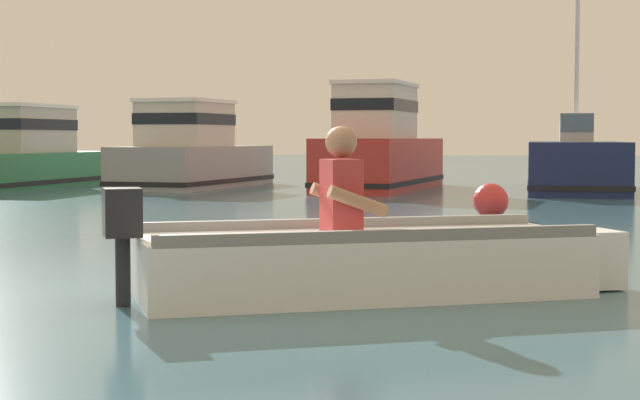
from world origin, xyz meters
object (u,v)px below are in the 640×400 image
moored_boat_red (380,150)px  mooring_buoy (491,201)px  moored_boat_grey (192,155)px  rowboat_with_person (371,260)px  moored_boat_navy (575,167)px  moored_boat_green (34,156)px

moored_boat_red → mooring_buoy: 8.14m
moored_boat_grey → moored_boat_red: bearing=-2.8°
rowboat_with_person → moored_boat_navy: moored_boat_navy is taller
moored_boat_red → rowboat_with_person: bearing=-80.8°
moored_boat_navy → mooring_buoy: moored_boat_navy is taller
moored_boat_grey → moored_boat_red: (4.30, -0.21, 0.12)m
rowboat_with_person → mooring_buoy: rowboat_with_person is taller
moored_boat_green → moored_boat_red: bearing=0.8°
moored_boat_red → moored_boat_green: bearing=-179.2°
moored_boat_grey → mooring_buoy: 10.58m
rowboat_with_person → moored_boat_red: size_ratio=0.64×
moored_boat_grey → moored_boat_navy: size_ratio=0.89×
rowboat_with_person → mooring_buoy: bearing=87.0°
moored_boat_grey → moored_boat_navy: bearing=1.5°
moored_boat_grey → mooring_buoy: (7.11, -7.82, -0.49)m
rowboat_with_person → moored_boat_red: 15.15m
mooring_buoy → moored_boat_grey: bearing=132.3°
rowboat_with_person → moored_boat_green: moored_boat_green is taller
moored_boat_grey → mooring_buoy: size_ratio=10.57×
rowboat_with_person → mooring_buoy: 7.34m
moored_boat_grey → mooring_buoy: bearing=-47.7°
moored_boat_green → mooring_buoy: bearing=-34.8°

